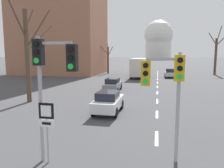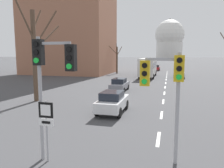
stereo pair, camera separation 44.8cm
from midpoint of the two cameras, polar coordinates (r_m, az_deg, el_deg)
lane_stripe_1 at (r=11.41m, az=13.16°, el=-13.79°), size 0.16×2.00×0.01m
lane_stripe_2 at (r=15.69m, az=13.62°, el=-7.85°), size 0.16×2.00×0.01m
lane_stripe_3 at (r=20.07m, az=13.88°, el=-4.48°), size 0.16×2.00×0.01m
lane_stripe_4 at (r=24.49m, az=14.04°, el=-2.32°), size 0.16×2.00×0.01m
lane_stripe_5 at (r=28.94m, az=14.15°, el=-0.82°), size 0.16×2.00×0.01m
lane_stripe_6 at (r=33.40m, az=14.24°, el=0.28°), size 0.16×2.00×0.01m
lane_stripe_7 at (r=37.87m, az=14.30°, el=1.12°), size 0.16×2.00×0.01m
lane_stripe_8 at (r=42.34m, az=14.35°, el=1.78°), size 0.16×2.00×0.01m
lane_stripe_9 at (r=46.82m, az=14.39°, el=2.31°), size 0.16×2.00×0.01m
lane_stripe_10 at (r=51.31m, az=14.42°, el=2.76°), size 0.16×2.00×0.01m
lane_stripe_11 at (r=55.79m, az=14.45°, el=3.13°), size 0.16×2.00×0.01m
traffic_signal_near_left at (r=8.39m, az=-14.41°, el=3.95°), size 1.67×0.34×4.81m
traffic_signal_centre_tall at (r=8.37m, az=15.41°, el=0.75°), size 1.58×0.34×4.22m
route_sign_post at (r=8.74m, az=-15.38°, el=-9.25°), size 0.60×0.08×2.41m
sedan_near_left at (r=25.18m, az=2.48°, el=-0.13°), size 1.69×4.02×1.46m
sedan_near_right at (r=15.67m, az=0.98°, el=-4.62°), size 1.74×3.97×1.56m
sedan_mid_centre at (r=59.12m, az=11.74°, el=4.19°), size 1.75×3.89×1.52m
sedan_far_left at (r=41.43m, az=17.41°, el=2.69°), size 1.85×4.11×1.64m
city_bus at (r=41.33m, az=9.72°, el=4.61°), size 2.66×10.80×3.48m
bare_tree_left_near at (r=48.95m, az=1.52°, el=6.67°), size 2.42×4.08×6.78m
bare_tree_left_far at (r=20.45m, az=-18.82°, el=8.16°), size 1.86×5.88×9.19m
capitol_dome at (r=204.19m, az=14.85°, el=11.10°), size 25.34×25.34×35.80m
apartment_block_left at (r=51.45m, az=-10.74°, el=18.12°), size 18.00×14.00×27.26m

